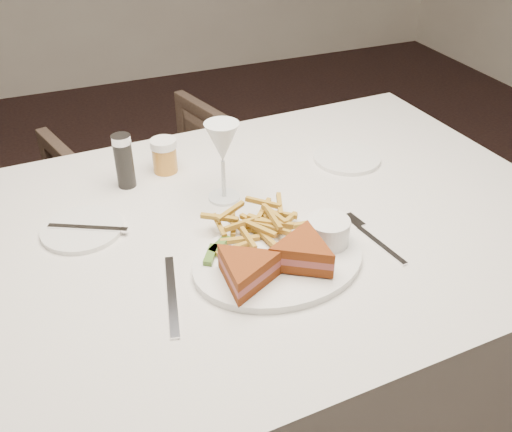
% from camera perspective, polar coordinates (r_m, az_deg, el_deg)
% --- Properties ---
extents(ground, '(5.00, 5.00, 0.00)m').
position_cam_1_polar(ground, '(1.93, -2.22, -12.62)').
color(ground, black).
rests_on(ground, ground).
extents(table, '(1.39, 0.96, 0.75)m').
position_cam_1_polar(table, '(1.40, -0.80, -13.45)').
color(table, silver).
rests_on(table, ground).
extents(chair_far, '(0.73, 0.70, 0.62)m').
position_cam_1_polar(chair_far, '(2.11, -9.68, 2.25)').
color(chair_far, '#4A382D').
rests_on(chair_far, ground).
extents(table_setting, '(0.79, 0.63, 0.18)m').
position_cam_1_polar(table_setting, '(1.09, -0.45, -0.55)').
color(table_setting, white).
rests_on(table_setting, table).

